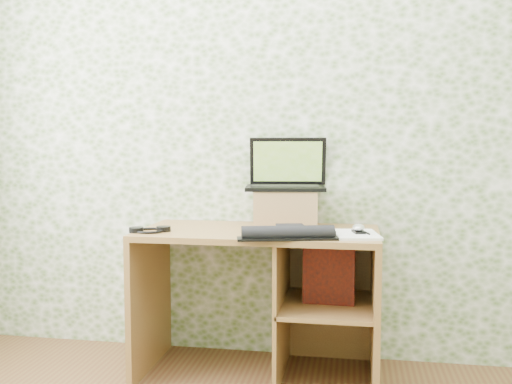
% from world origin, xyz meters
% --- Properties ---
extents(wall_back, '(3.50, 0.00, 3.50)m').
position_xyz_m(wall_back, '(0.00, 1.75, 1.30)').
color(wall_back, silver).
rests_on(wall_back, ground).
extents(desk, '(1.20, 0.60, 0.75)m').
position_xyz_m(desk, '(0.08, 1.47, 0.48)').
color(desk, brown).
rests_on(desk, floor).
extents(riser, '(0.36, 0.31, 0.19)m').
position_xyz_m(riser, '(0.12, 1.58, 0.85)').
color(riser, '#926141').
rests_on(riser, desk).
extents(laptop, '(0.44, 0.34, 0.27)m').
position_xyz_m(laptop, '(0.12, 1.63, 1.01)').
color(laptop, black).
rests_on(laptop, riser).
extents(keyboard, '(0.47, 0.33, 0.06)m').
position_xyz_m(keyboard, '(0.18, 1.24, 0.77)').
color(keyboard, black).
rests_on(keyboard, desk).
extents(headphones, '(0.19, 0.19, 0.02)m').
position_xyz_m(headphones, '(-0.52, 1.29, 0.76)').
color(headphones, black).
rests_on(headphones, desk).
extents(notepad, '(0.24, 0.31, 0.01)m').
position_xyz_m(notepad, '(0.49, 1.34, 0.76)').
color(notepad, white).
rests_on(notepad, desk).
extents(mouse, '(0.08, 0.10, 0.03)m').
position_xyz_m(mouse, '(0.50, 1.35, 0.78)').
color(mouse, silver).
rests_on(mouse, notepad).
extents(pen, '(0.05, 0.14, 0.01)m').
position_xyz_m(pen, '(0.53, 1.36, 0.77)').
color(pen, black).
rests_on(pen, notepad).
extents(red_box, '(0.26, 0.09, 0.31)m').
position_xyz_m(red_box, '(0.36, 1.44, 0.54)').
color(red_box, maroon).
rests_on(red_box, desk).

